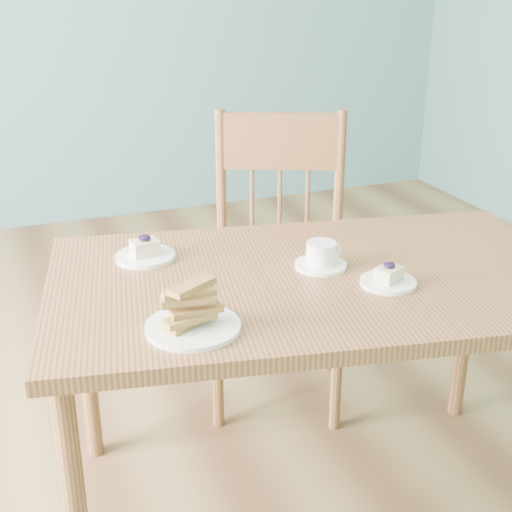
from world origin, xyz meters
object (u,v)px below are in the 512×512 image
at_px(dining_table, 314,300).
at_px(cheesecake_plate_near, 388,279).
at_px(coffee_cup, 321,256).
at_px(dining_chair, 279,261).
at_px(biscotti_plate, 193,314).
at_px(cheesecake_plate_far, 145,252).

xyz_separation_m(dining_table, cheesecake_plate_near, (0.14, -0.12, 0.09)).
bearing_deg(coffee_cup, dining_chair, 73.27).
bearing_deg(cheesecake_plate_near, biscotti_plate, -174.59).
bearing_deg(cheesecake_plate_far, dining_chair, 30.84).
bearing_deg(coffee_cup, biscotti_plate, -158.53).
distance_m(cheesecake_plate_far, coffee_cup, 0.47).
xyz_separation_m(coffee_cup, biscotti_plate, (-0.41, -0.21, 0.01)).
xyz_separation_m(dining_chair, biscotti_plate, (-0.52, -0.74, 0.25)).
bearing_deg(biscotti_plate, coffee_cup, 26.87).
distance_m(dining_table, cheesecake_plate_far, 0.47).
bearing_deg(cheesecake_plate_far, cheesecake_plate_near, -35.93).
bearing_deg(dining_chair, cheesecake_plate_near, -66.63).
bearing_deg(coffee_cup, cheesecake_plate_far, 146.64).
height_order(dining_chair, cheesecake_plate_far, dining_chair).
xyz_separation_m(dining_chair, cheesecake_plate_far, (-0.52, -0.31, 0.23)).
bearing_deg(dining_table, coffee_cup, 57.55).
bearing_deg(dining_table, cheesecake_plate_far, 156.24).
bearing_deg(biscotti_plate, cheesecake_plate_near, 5.41).
distance_m(dining_chair, cheesecake_plate_near, 0.73).
distance_m(cheesecake_plate_far, biscotti_plate, 0.43).
height_order(dining_table, biscotti_plate, biscotti_plate).
height_order(dining_table, coffee_cup, coffee_cup).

